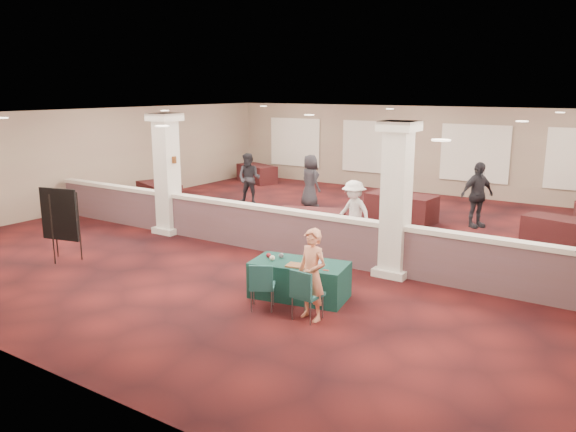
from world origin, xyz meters
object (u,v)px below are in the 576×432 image
Objects in this scene: far_table_front_left at (159,194)px; attendee_a at (249,178)px; easel_board at (59,215)px; conf_chair_main at (305,291)px; woman at (312,275)px; far_table_back_left at (257,174)px; far_table_back_center at (401,208)px; far_table_front_right at (559,231)px; attendee_b at (354,212)px; attendee_d at (310,181)px; conf_chair_side at (262,283)px; attendee_c at (477,195)px; near_table at (299,280)px; far_table_front_center at (311,223)px.

attendee_a reaches higher than far_table_front_left.
conf_chair_main is at bearing -11.23° from easel_board.
far_table_back_left is at bearing 141.62° from woman.
far_table_front_right is at bearing -2.67° from far_table_back_center.
attendee_b is at bearing -39.46° from far_table_back_left.
attendee_b is at bearing 160.87° from attendee_d.
conf_chair_side is (-0.87, -0.03, -0.02)m from conf_chair_main.
far_table_back_center is (-4.29, 0.20, 0.06)m from far_table_front_right.
attendee_a is 7.43m from attendee_c.
near_table is 1.10× the size of attendee_b.
attendee_c is at bearing 69.93° from near_table.
attendee_c reaches higher than near_table.
woman reaches higher than near_table.
woman is 0.80× the size of far_table_back_center.
far_table_front_right is (2.84, 7.56, -0.19)m from conf_chair_main.
far_table_front_center is at bearing 123.27° from conf_chair_main.
conf_chair_side reaches higher than far_table_front_left.
near_table is at bearing -2.38° from easel_board.
attendee_d is (2.04, 0.62, 0.01)m from attendee_a.
attendee_b is at bearing -3.77° from far_table_front_center.
attendee_b is at bearing 120.18° from woman.
attendee_a is at bearing 147.14° from far_table_front_center.
attendee_a is 0.99× the size of attendee_d.
far_table_back_center is 1.07× the size of attendee_c.
far_table_back_center is 3.35m from attendee_d.
conf_chair_side is 0.44× the size of far_table_back_center.
far_table_back_left is 5.34m from attendee_d.
near_table is at bearing -60.51° from attendee_a.
attendee_a is at bearing 43.23° from attendee_d.
conf_chair_main reaches higher than far_table_front_left.
far_table_front_right is at bearing -157.53° from attendee_d.
attendee_c is (9.74, -2.84, 0.56)m from far_table_back_left.
far_table_back_left is (-9.15, 11.06, -0.17)m from conf_chair_main.
attendee_a is at bearing 169.09° from attendee_b.
attendee_a is (-5.93, 7.46, 0.34)m from conf_chair_side.
attendee_a is (-0.43, 7.58, -0.21)m from easel_board.
attendee_d is at bearing 85.66° from conf_chair_side.
attendee_d reaches higher than conf_chair_main.
easel_board is at bearing -166.05° from woman.
far_table_back_center is (-0.79, 6.88, 0.06)m from near_table.
far_table_front_left is at bearing -170.70° from far_table_front_right.
conf_chair_side is 10.04m from far_table_front_left.
far_table_front_center is at bearing -46.49° from attendee_a.
conf_chair_main is at bearing -56.66° from attendee_b.
conf_chair_main reaches higher than far_table_front_right.
near_table is 9.00m from attendee_a.
near_table is 0.99× the size of far_table_back_left.
far_table_front_left is at bearing 138.41° from attendee_c.
far_table_front_center is 0.97× the size of far_table_back_left.
attendee_b is 0.94× the size of attendee_d.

